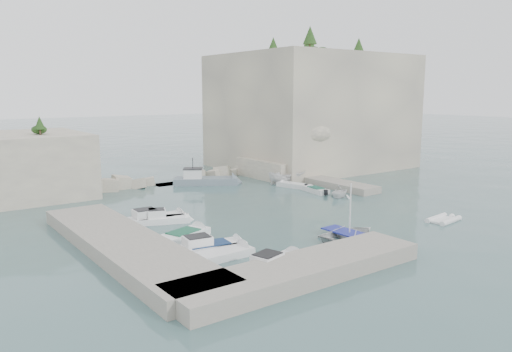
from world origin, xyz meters
TOP-DOWN VIEW (x-y plane):
  - ground at (0.00, 0.00)m, footprint 400.00×400.00m
  - cliff_east at (23.00, 23.00)m, footprint 26.00×22.00m
  - cliff_terrace at (13.00, 18.00)m, footprint 8.00×10.00m
  - outcrop_west at (-20.00, 25.00)m, footprint 16.00×14.00m
  - quay_west at (-17.00, -1.00)m, footprint 5.00×24.00m
  - quay_south at (-10.00, -12.50)m, footprint 18.00×4.00m
  - ledge_east at (13.50, 10.00)m, footprint 3.00×16.00m
  - breakwater at (-1.00, 22.00)m, footprint 28.00×3.00m
  - motorboat_a at (-11.53, 5.71)m, footprint 6.41×2.24m
  - motorboat_b at (-10.94, 4.92)m, footprint 5.15×3.27m
  - motorboat_c at (-11.88, -0.42)m, footprint 5.41×3.40m
  - motorboat_d at (-11.94, -4.41)m, footprint 6.31×2.68m
  - motorboat_e at (-11.80, -6.23)m, footprint 4.67×1.96m
  - motorboat_f at (-10.31, -10.20)m, footprint 6.26×3.33m
  - rowboat at (-1.28, -8.34)m, footprint 5.30×3.84m
  - inflatable_dinghy at (9.64, -9.54)m, footprint 3.82×2.17m
  - tender_east_a at (9.54, 3.35)m, footprint 3.38×3.05m
  - tender_east_b at (9.31, 6.92)m, footprint 1.84×4.11m
  - tender_east_c at (9.18, 11.00)m, footprint 2.52×4.44m
  - tender_east_d at (10.15, 13.15)m, footprint 5.38×3.52m
  - work_boat at (1.62, 18.98)m, footprint 8.81×6.89m
  - rowboat_mast at (-1.28, -8.34)m, footprint 0.10×0.10m
  - vegetation at (17.83, 24.40)m, footprint 53.48×13.88m

SIDE VIEW (x-z plane):
  - ground at x=0.00m, z-range 0.00..0.00m
  - motorboat_a at x=-11.53m, z-range -0.70..0.70m
  - motorboat_b at x=-10.94m, z-range -0.70..0.70m
  - motorboat_c at x=-11.88m, z-range -0.35..0.35m
  - motorboat_d at x=-11.94m, z-range -0.70..0.70m
  - motorboat_e at x=-11.80m, z-range -0.35..0.35m
  - motorboat_f at x=-10.31m, z-range -0.70..0.70m
  - rowboat at x=-1.28m, z-range -0.54..0.54m
  - inflatable_dinghy at x=9.64m, z-range -0.22..0.22m
  - tender_east_a at x=9.54m, z-range -0.78..0.78m
  - tender_east_b at x=9.31m, z-range -0.35..0.35m
  - tender_east_c at x=9.18m, z-range -0.35..0.35m
  - tender_east_d at x=10.15m, z-range -0.97..0.97m
  - work_boat at x=1.62m, z-range -1.10..1.10m
  - ledge_east at x=13.50m, z-range 0.00..0.80m
  - quay_west at x=-17.00m, z-range 0.00..1.10m
  - quay_south at x=-10.00m, z-range 0.00..1.10m
  - breakwater at x=-1.00m, z-range 0.00..1.40m
  - cliff_terrace at x=13.00m, z-range 0.00..2.50m
  - rowboat_mast at x=-1.28m, z-range 0.54..4.74m
  - outcrop_west at x=-20.00m, z-range 0.00..7.00m
  - cliff_east at x=23.00m, z-range 0.00..17.00m
  - vegetation at x=17.83m, z-range 11.23..24.63m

